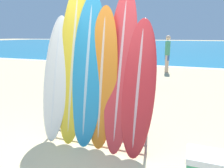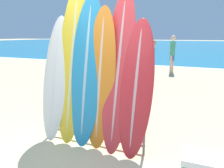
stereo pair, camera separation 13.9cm
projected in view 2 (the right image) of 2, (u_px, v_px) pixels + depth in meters
ocean_water at (196, 45)px, 38.74m from camera, size 120.00×60.00×0.01m
surfboard_rack at (93, 118)px, 3.61m from camera, size 1.77×0.04×0.84m
surfboard_slot_0 at (56, 78)px, 3.77m from camera, size 0.49×0.59×2.13m
surfboard_slot_1 at (72, 64)px, 3.65m from camera, size 0.57×0.62×2.64m
surfboard_slot_2 at (87, 71)px, 3.53m from camera, size 0.59×0.57×2.46m
surfboard_slot_3 at (100, 78)px, 3.44m from camera, size 0.51×0.45×2.25m
surfboard_slot_4 at (119, 70)px, 3.35m from camera, size 0.49×0.71×2.52m
surfboard_slot_5 at (136, 88)px, 3.22m from camera, size 0.51×0.61×2.05m
person_near_water at (152, 62)px, 7.40m from camera, size 0.22×0.27×1.64m
person_mid_beach at (172, 53)px, 10.37m from camera, size 0.24×0.30×1.77m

